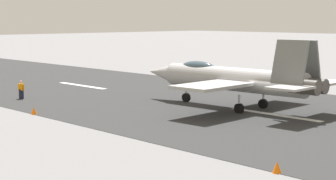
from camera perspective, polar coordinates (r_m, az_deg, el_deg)
ground_plane at (r=42.94m, az=10.13°, el=-2.40°), size 400.00×400.00×0.00m
runway_strip at (r=42.92m, az=10.15°, el=-2.39°), size 240.00×26.00×0.02m
fighter_jet at (r=44.92m, az=6.58°, el=1.19°), size 17.54×13.71×5.61m
crew_person at (r=51.68m, az=-14.64°, el=0.02°), size 0.67×0.41×1.63m
marker_cone_near at (r=26.84m, az=10.98°, el=-7.68°), size 0.44×0.44×0.55m
marker_cone_mid at (r=43.21m, az=-13.42°, el=-2.06°), size 0.44×0.44×0.55m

